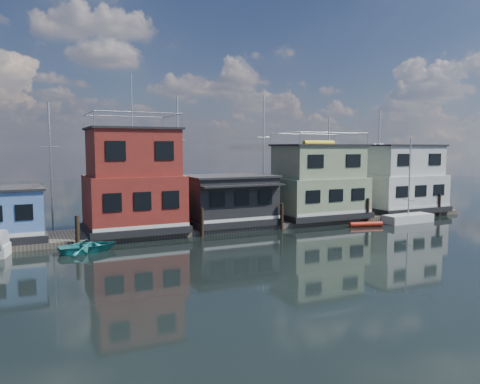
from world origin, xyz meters
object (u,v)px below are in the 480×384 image
houseboat_dark (229,199)px  red_kayak (366,224)px  houseboat_red (134,182)px  houseboat_green (318,183)px  houseboat_white (400,179)px  dinghy_teal (88,246)px  day_sailer (408,218)px

houseboat_dark → red_kayak: size_ratio=2.48×
houseboat_red → red_kayak: bearing=-13.6°
houseboat_red → houseboat_green: houseboat_red is taller
houseboat_green → houseboat_white: bearing=-0.0°
houseboat_white → dinghy_teal: 31.50m
red_kayak → houseboat_white: bearing=42.4°
houseboat_white → red_kayak: 9.93m
houseboat_green → day_sailer: size_ratio=1.11×
houseboat_red → dinghy_teal: (-4.03, -4.45, -3.72)m
houseboat_red → houseboat_white: bearing=0.0°
houseboat_dark → red_kayak: houseboat_dark is taller
houseboat_red → houseboat_white: (27.00, 0.00, -0.57)m
houseboat_green → dinghy_teal: bearing=-168.0°
houseboat_red → red_kayak: (18.83, -4.57, -3.88)m
houseboat_dark → dinghy_teal: bearing=-159.8°
day_sailer → dinghy_teal: 27.79m
dinghy_teal → red_kayak: bearing=-98.2°
dinghy_teal → houseboat_green: bearing=-85.9°
houseboat_red → red_kayak: 19.76m
houseboat_dark → day_sailer: day_sailer is taller
houseboat_dark → red_kayak: bearing=-22.8°
houseboat_red → dinghy_teal: 7.06m
houseboat_red → red_kayak: size_ratio=3.97×
houseboat_dark → houseboat_white: bearing=0.1°
red_kayak → dinghy_teal: (-22.86, 0.12, 0.17)m
houseboat_dark → houseboat_white: size_ratio=0.88×
houseboat_dark → day_sailer: (15.76, -4.43, -1.98)m
houseboat_white → houseboat_dark: bearing=-179.9°
houseboat_red → red_kayak: houseboat_red is taller
day_sailer → dinghy_teal: day_sailer is taller
houseboat_green → dinghy_teal: 21.73m
red_kayak → day_sailer: bearing=14.6°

